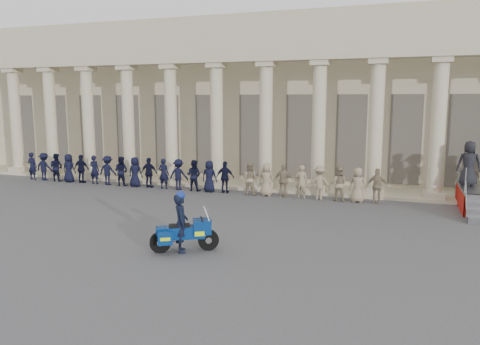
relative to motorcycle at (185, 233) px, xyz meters
name	(u,v)px	position (x,y,z in m)	size (l,w,h in m)	color
ground	(166,229)	(-1.72, 1.96, -0.57)	(90.00, 90.00, 0.00)	#434346
building	(276,99)	(-1.72, 16.70, 3.95)	(40.00, 12.50, 9.00)	#BBAE8C
officer_rank	(181,175)	(-4.41, 8.64, 0.20)	(19.52, 0.59, 1.55)	black
motorcycle	(185,233)	(0.00, 0.00, 0.00)	(1.86, 1.35, 1.32)	black
rider	(181,222)	(-0.10, -0.06, 0.34)	(0.68, 0.77, 1.85)	black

